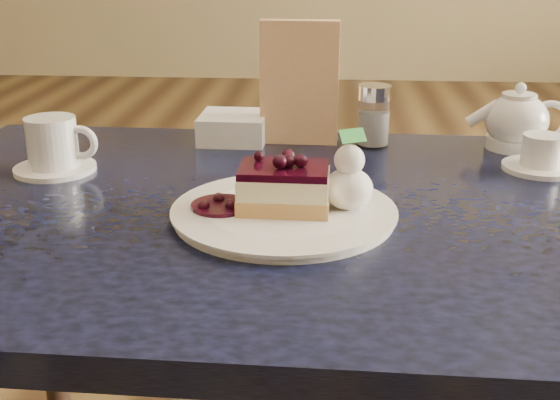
# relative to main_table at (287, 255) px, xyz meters

# --- Properties ---
(main_table) EXTENTS (1.16, 0.79, 0.72)m
(main_table) POSITION_rel_main_table_xyz_m (0.00, 0.00, 0.00)
(main_table) COLOR black
(main_table) RESTS_ON ground
(dessert_plate) EXTENTS (0.28, 0.28, 0.01)m
(dessert_plate) POSITION_rel_main_table_xyz_m (-0.00, -0.05, 0.08)
(dessert_plate) COLOR white
(dessert_plate) RESTS_ON main_table
(cheesecake_slice) EXTENTS (0.12, 0.08, 0.06)m
(cheesecake_slice) POSITION_rel_main_table_xyz_m (-0.00, -0.05, 0.12)
(cheesecake_slice) COLOR tan
(cheesecake_slice) RESTS_ON dessert_plate
(whipped_cream) EXTENTS (0.06, 0.06, 0.06)m
(whipped_cream) POSITION_rel_main_table_xyz_m (0.08, -0.04, 0.11)
(whipped_cream) COLOR white
(whipped_cream) RESTS_ON dessert_plate
(berry_sauce) EXTENTS (0.08, 0.08, 0.01)m
(berry_sauce) POSITION_rel_main_table_xyz_m (-0.08, -0.05, 0.09)
(berry_sauce) COLOR black
(berry_sauce) RESTS_ON dessert_plate
(coffee_set) EXTENTS (0.13, 0.12, 0.08)m
(coffee_set) POSITION_rel_main_table_xyz_m (-0.36, 0.12, 0.11)
(coffee_set) COLOR white
(coffee_set) RESTS_ON main_table
(tea_set) EXTENTS (0.17, 0.23, 0.10)m
(tea_set) POSITION_rel_main_table_xyz_m (0.37, 0.27, 0.12)
(tea_set) COLOR white
(tea_set) RESTS_ON main_table
(menu_card) EXTENTS (0.13, 0.03, 0.21)m
(menu_card) POSITION_rel_main_table_xyz_m (0.00, 0.31, 0.18)
(menu_card) COLOR #FAE2AC
(menu_card) RESTS_ON main_table
(sugar_shaker) EXTENTS (0.06, 0.06, 0.11)m
(sugar_shaker) POSITION_rel_main_table_xyz_m (0.13, 0.30, 0.13)
(sugar_shaker) COLOR white
(sugar_shaker) RESTS_ON main_table
(napkin_stack) EXTENTS (0.12, 0.12, 0.05)m
(napkin_stack) POSITION_rel_main_table_xyz_m (-0.11, 0.31, 0.10)
(napkin_stack) COLOR white
(napkin_stack) RESTS_ON main_table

